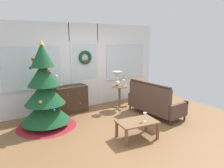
# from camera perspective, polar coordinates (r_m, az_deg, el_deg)

# --- Properties ---
(ground_plane) EXTENTS (6.76, 6.76, 0.00)m
(ground_plane) POSITION_cam_1_polar(r_m,az_deg,el_deg) (5.01, 2.90, -12.49)
(ground_plane) COLOR brown
(back_wall_with_door) EXTENTS (5.20, 0.19, 2.55)m
(back_wall_with_door) POSITION_cam_1_polar(r_m,az_deg,el_deg) (6.41, -7.64, 4.93)
(back_wall_with_door) COLOR white
(back_wall_with_door) RESTS_ON ground
(christmas_tree) EXTENTS (1.43, 1.43, 2.10)m
(christmas_tree) POSITION_cam_1_polar(r_m,az_deg,el_deg) (5.20, -17.98, -3.42)
(christmas_tree) COLOR #4C331E
(christmas_tree) RESTS_ON ground
(dresser_cabinet) EXTENTS (0.92, 0.47, 0.78)m
(dresser_cabinet) POSITION_cam_1_polar(r_m,az_deg,el_deg) (6.12, -11.21, -4.12)
(dresser_cabinet) COLOR #3D281C
(dresser_cabinet) RESTS_ON ground
(settee_sofa) EXTENTS (0.85, 1.66, 0.96)m
(settee_sofa) POSITION_cam_1_polar(r_m,az_deg,el_deg) (5.86, 11.30, -5.00)
(settee_sofa) COLOR #3D281C
(settee_sofa) RESTS_ON ground
(side_table) EXTENTS (0.50, 0.48, 0.71)m
(side_table) POSITION_cam_1_polar(r_m,az_deg,el_deg) (6.29, 2.10, -2.35)
(side_table) COLOR brown
(side_table) RESTS_ON ground
(table_lamp) EXTENTS (0.28, 0.28, 0.44)m
(table_lamp) POSITION_cam_1_polar(r_m,az_deg,el_deg) (6.19, 1.47, 2.07)
(table_lamp) COLOR silver
(table_lamp) RESTS_ON side_table
(flower_vase) EXTENTS (0.11, 0.10, 0.35)m
(flower_vase) POSITION_cam_1_polar(r_m,az_deg,el_deg) (6.23, 3.20, 0.54)
(flower_vase) COLOR beige
(flower_vase) RESTS_ON side_table
(coffee_table) EXTENTS (0.90, 0.62, 0.39)m
(coffee_table) POSITION_cam_1_polar(r_m,az_deg,el_deg) (4.53, 6.95, -10.77)
(coffee_table) COLOR brown
(coffee_table) RESTS_ON ground
(wine_glass) EXTENTS (0.08, 0.08, 0.20)m
(wine_glass) POSITION_cam_1_polar(r_m,az_deg,el_deg) (4.47, 9.03, -8.41)
(wine_glass) COLOR silver
(wine_glass) RESTS_ON coffee_table
(gift_box) EXTENTS (0.18, 0.16, 0.18)m
(gift_box) POSITION_cam_1_polar(r_m,az_deg,el_deg) (5.29, -13.08, -10.36)
(gift_box) COLOR #D8C64C
(gift_box) RESTS_ON ground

